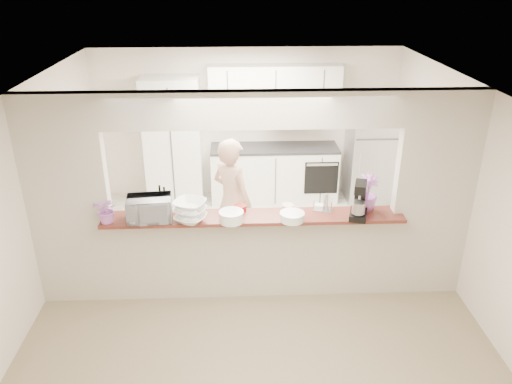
{
  "coord_description": "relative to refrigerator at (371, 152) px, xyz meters",
  "views": [
    {
      "loc": [
        -0.19,
        -5.06,
        3.66
      ],
      "look_at": [
        0.04,
        0.3,
        1.22
      ],
      "focal_mm": 35.0,
      "sensor_mm": 36.0,
      "label": 1
    }
  ],
  "objects": [
    {
      "name": "stand_mixer",
      "position": [
        -0.88,
        -2.79,
        0.43
      ],
      "size": [
        0.26,
        0.33,
        0.43
      ],
      "color": "black",
      "rests_on": "bar_counter"
    },
    {
      "name": "person",
      "position": [
        -2.3,
        -1.85,
        0.01
      ],
      "size": [
        0.73,
        0.73,
        1.71
      ],
      "primitive_type": "imported",
      "rotation": [
        0.0,
        0.0,
        2.37
      ],
      "color": "tan",
      "rests_on": "floor"
    },
    {
      "name": "bar_counter",
      "position": [
        -2.05,
        -2.65,
        -0.27
      ],
      "size": [
        3.4,
        0.38,
        1.09
      ],
      "color": "beige",
      "rests_on": "floor"
    },
    {
      "name": "plate_stack_b",
      "position": [
        -1.63,
        -2.84,
        0.29
      ],
      "size": [
        0.27,
        0.27,
        0.1
      ],
      "color": "white",
      "rests_on": "bar_counter"
    },
    {
      "name": "wine_bottle_b",
      "position": [
        -3.05,
        -2.58,
        0.36
      ],
      "size": [
        0.06,
        0.06,
        0.32
      ],
      "color": "black",
      "rests_on": "bar_counter"
    },
    {
      "name": "partition",
      "position": [
        -2.05,
        -2.65,
        0.63
      ],
      "size": [
        5.0,
        0.15,
        2.5
      ],
      "color": "beige",
      "rests_on": "floor"
    },
    {
      "name": "plate_stack_a",
      "position": [
        -2.3,
        -2.84,
        0.3
      ],
      "size": [
        0.27,
        0.27,
        0.12
      ],
      "color": "white",
      "rests_on": "bar_counter"
    },
    {
      "name": "flower_right",
      "position": [
        -0.75,
        -2.6,
        0.45
      ],
      "size": [
        0.28,
        0.28,
        0.42
      ],
      "primitive_type": "imported",
      "rotation": [
        0.0,
        0.0,
        -0.21
      ],
      "color": "#CE6FCF",
      "rests_on": "bar_counter"
    },
    {
      "name": "refrigerator",
      "position": [
        0.0,
        0.0,
        0.0
      ],
      "size": [
        0.75,
        0.7,
        1.7
      ],
      "primitive_type": "cube",
      "color": "#AAA9AE",
      "rests_on": "floor"
    },
    {
      "name": "utensil_caddy",
      "position": [
        -1.25,
        -2.6,
        0.33
      ],
      "size": [
        0.24,
        0.18,
        0.2
      ],
      "color": "silver",
      "rests_on": "bar_counter"
    },
    {
      "name": "tile_overlay",
      "position": [
        -2.05,
        -1.1,
        -0.84
      ],
      "size": [
        5.0,
        2.9,
        0.01
      ],
      "primitive_type": "cube",
      "color": "beige",
      "rests_on": "floor"
    },
    {
      "name": "kitchen_cabinets",
      "position": [
        -2.24,
        0.07,
        0.12
      ],
      "size": [
        3.15,
        0.62,
        2.25
      ],
      "color": "white",
      "rests_on": "floor"
    },
    {
      "name": "toaster_oven",
      "position": [
        -3.2,
        -2.75,
        0.37
      ],
      "size": [
        0.51,
        0.37,
        0.27
      ],
      "primitive_type": "imported",
      "rotation": [
        0.0,
        0.0,
        0.1
      ],
      "color": "#B5B5BB",
      "rests_on": "bar_counter"
    },
    {
      "name": "floor",
      "position": [
        -2.05,
        -2.65,
        -0.85
      ],
      "size": [
        6.0,
        6.0,
        0.0
      ],
      "primitive_type": "plane",
      "color": "gray",
      "rests_on": "ground"
    },
    {
      "name": "tan_bowl",
      "position": [
        -1.65,
        -2.57,
        0.27
      ],
      "size": [
        0.14,
        0.14,
        0.07
      ],
      "primitive_type": "cylinder",
      "color": "beige",
      "rests_on": "bar_counter"
    },
    {
      "name": "red_bowl",
      "position": [
        -2.2,
        -2.57,
        0.27
      ],
      "size": [
        0.14,
        0.14,
        0.07
      ],
      "primitive_type": "cylinder",
      "color": "maroon",
      "rests_on": "bar_counter"
    },
    {
      "name": "wine_bottle_a",
      "position": [
        -3.1,
        -2.58,
        0.37
      ],
      "size": [
        0.07,
        0.07,
        0.34
      ],
      "color": "black",
      "rests_on": "bar_counter"
    },
    {
      "name": "serving_bowls",
      "position": [
        -2.75,
        -2.82,
        0.36
      ],
      "size": [
        0.44,
        0.44,
        0.25
      ],
      "primitive_type": "imported",
      "rotation": [
        0.0,
        0.0,
        -0.4
      ],
      "color": "white",
      "rests_on": "bar_counter"
    },
    {
      "name": "flower_left",
      "position": [
        -3.65,
        -2.8,
        0.39
      ],
      "size": [
        0.34,
        0.32,
        0.3
      ],
      "primitive_type": "imported",
      "rotation": [
        0.0,
        0.0,
        -0.39
      ],
      "color": "pink",
      "rests_on": "bar_counter"
    }
  ]
}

